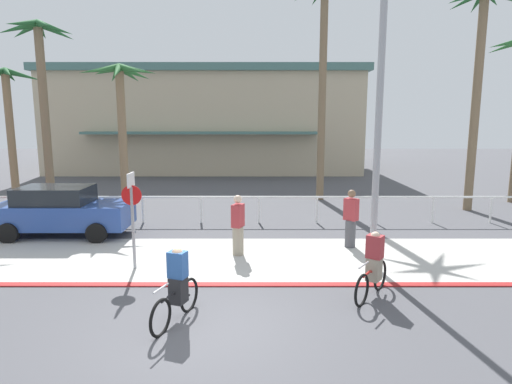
{
  "coord_description": "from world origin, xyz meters",
  "views": [
    {
      "loc": [
        0.99,
        -7.65,
        3.92
      ],
      "look_at": [
        0.95,
        6.0,
        1.62
      ],
      "focal_mm": 30.47,
      "sensor_mm": 36.0,
      "label": 1
    }
  ],
  "objects_px": {
    "palm_tree_2": "(43,71)",
    "cyclist_black_1": "(178,287)",
    "streetlight_curb": "(383,104)",
    "palm_tree_1": "(10,102)",
    "cyclist_red_0": "(375,266)",
    "pedestrian_0": "(239,228)",
    "car_blue_1": "(63,210)",
    "pedestrian_1": "(352,221)",
    "stop_sign_bike_lane": "(133,207)",
    "palm_tree_4": "(325,46)",
    "palm_tree_5": "(483,44)",
    "palm_tree_3": "(123,95)"
  },
  "relations": [
    {
      "from": "palm_tree_3",
      "to": "cyclist_red_0",
      "type": "xyz_separation_m",
      "value": [
        8.39,
        -9.79,
        -4.21
      ]
    },
    {
      "from": "streetlight_curb",
      "to": "car_blue_1",
      "type": "relative_size",
      "value": 1.7
    },
    {
      "from": "stop_sign_bike_lane",
      "to": "pedestrian_1",
      "type": "height_order",
      "value": "stop_sign_bike_lane"
    },
    {
      "from": "streetlight_curb",
      "to": "pedestrian_0",
      "type": "xyz_separation_m",
      "value": [
        -3.63,
        1.24,
        -3.45
      ]
    },
    {
      "from": "palm_tree_2",
      "to": "car_blue_1",
      "type": "relative_size",
      "value": 1.82
    },
    {
      "from": "stop_sign_bike_lane",
      "to": "cyclist_red_0",
      "type": "height_order",
      "value": "stop_sign_bike_lane"
    },
    {
      "from": "palm_tree_1",
      "to": "palm_tree_5",
      "type": "distance_m",
      "value": 21.21
    },
    {
      "from": "palm_tree_5",
      "to": "car_blue_1",
      "type": "height_order",
      "value": "palm_tree_5"
    },
    {
      "from": "pedestrian_0",
      "to": "car_blue_1",
      "type": "bearing_deg",
      "value": 160.4
    },
    {
      "from": "palm_tree_4",
      "to": "cyclist_black_1",
      "type": "relative_size",
      "value": 5.83
    },
    {
      "from": "palm_tree_2",
      "to": "pedestrian_1",
      "type": "distance_m",
      "value": 14.28
    },
    {
      "from": "stop_sign_bike_lane",
      "to": "palm_tree_2",
      "type": "xyz_separation_m",
      "value": [
        -5.86,
        7.87,
        4.22
      ]
    },
    {
      "from": "cyclist_red_0",
      "to": "car_blue_1",
      "type": "bearing_deg",
      "value": 150.99
    },
    {
      "from": "stop_sign_bike_lane",
      "to": "palm_tree_3",
      "type": "distance_m",
      "value": 9.02
    },
    {
      "from": "palm_tree_1",
      "to": "palm_tree_3",
      "type": "xyz_separation_m",
      "value": [
        5.94,
        -1.92,
        0.18
      ]
    },
    {
      "from": "pedestrian_0",
      "to": "cyclist_black_1",
      "type": "bearing_deg",
      "value": -103.87
    },
    {
      "from": "pedestrian_0",
      "to": "pedestrian_1",
      "type": "relative_size",
      "value": 0.98
    },
    {
      "from": "stop_sign_bike_lane",
      "to": "streetlight_curb",
      "type": "height_order",
      "value": "streetlight_curb"
    },
    {
      "from": "palm_tree_3",
      "to": "cyclist_red_0",
      "type": "relative_size",
      "value": 4.13
    },
    {
      "from": "streetlight_curb",
      "to": "palm_tree_1",
      "type": "xyz_separation_m",
      "value": [
        -14.84,
        10.02,
        0.45
      ]
    },
    {
      "from": "palm_tree_2",
      "to": "cyclist_black_1",
      "type": "bearing_deg",
      "value": -55.23
    },
    {
      "from": "stop_sign_bike_lane",
      "to": "palm_tree_1",
      "type": "xyz_separation_m",
      "value": [
        -8.52,
        9.94,
        3.05
      ]
    },
    {
      "from": "palm_tree_3",
      "to": "cyclist_black_1",
      "type": "height_order",
      "value": "palm_tree_3"
    },
    {
      "from": "palm_tree_5",
      "to": "palm_tree_1",
      "type": "bearing_deg",
      "value": 173.46
    },
    {
      "from": "stop_sign_bike_lane",
      "to": "palm_tree_4",
      "type": "relative_size",
      "value": 0.25
    },
    {
      "from": "palm_tree_5",
      "to": "palm_tree_3",
      "type": "bearing_deg",
      "value": 178.17
    },
    {
      "from": "palm_tree_1",
      "to": "palm_tree_2",
      "type": "height_order",
      "value": "palm_tree_2"
    },
    {
      "from": "streetlight_curb",
      "to": "car_blue_1",
      "type": "bearing_deg",
      "value": 160.69
    },
    {
      "from": "palm_tree_1",
      "to": "palm_tree_4",
      "type": "xyz_separation_m",
      "value": [
        14.89,
        0.15,
        2.54
      ]
    },
    {
      "from": "palm_tree_3",
      "to": "cyclist_red_0",
      "type": "distance_m",
      "value": 13.57
    },
    {
      "from": "palm_tree_1",
      "to": "palm_tree_5",
      "type": "relative_size",
      "value": 0.69
    },
    {
      "from": "palm_tree_5",
      "to": "pedestrian_0",
      "type": "relative_size",
      "value": 5.16
    },
    {
      "from": "palm_tree_3",
      "to": "pedestrian_1",
      "type": "relative_size",
      "value": 3.45
    },
    {
      "from": "stop_sign_bike_lane",
      "to": "palm_tree_3",
      "type": "xyz_separation_m",
      "value": [
        -2.58,
        8.02,
        3.23
      ]
    },
    {
      "from": "palm_tree_3",
      "to": "car_blue_1",
      "type": "distance_m",
      "value": 6.25
    },
    {
      "from": "streetlight_curb",
      "to": "palm_tree_1",
      "type": "bearing_deg",
      "value": 145.97
    },
    {
      "from": "palm_tree_1",
      "to": "pedestrian_1",
      "type": "height_order",
      "value": "palm_tree_1"
    },
    {
      "from": "palm_tree_2",
      "to": "pedestrian_1",
      "type": "xyz_separation_m",
      "value": [
        11.96,
        -5.94,
        -5.05
      ]
    },
    {
      "from": "streetlight_curb",
      "to": "palm_tree_1",
      "type": "relative_size",
      "value": 1.19
    },
    {
      "from": "palm_tree_3",
      "to": "pedestrian_0",
      "type": "distance_m",
      "value": 9.56
    },
    {
      "from": "palm_tree_4",
      "to": "palm_tree_5",
      "type": "height_order",
      "value": "palm_tree_4"
    },
    {
      "from": "cyclist_red_0",
      "to": "pedestrian_0",
      "type": "height_order",
      "value": "pedestrian_0"
    },
    {
      "from": "streetlight_curb",
      "to": "palm_tree_1",
      "type": "height_order",
      "value": "streetlight_curb"
    },
    {
      "from": "car_blue_1",
      "to": "pedestrian_0",
      "type": "distance_m",
      "value": 6.39
    },
    {
      "from": "streetlight_curb",
      "to": "cyclist_black_1",
      "type": "relative_size",
      "value": 4.32
    },
    {
      "from": "car_blue_1",
      "to": "pedestrian_0",
      "type": "relative_size",
      "value": 2.48
    },
    {
      "from": "car_blue_1",
      "to": "pedestrian_1",
      "type": "xyz_separation_m",
      "value": [
        9.44,
        -1.37,
        -0.03
      ]
    },
    {
      "from": "palm_tree_4",
      "to": "cyclist_red_0",
      "type": "distance_m",
      "value": 13.57
    },
    {
      "from": "palm_tree_2",
      "to": "palm_tree_3",
      "type": "xyz_separation_m",
      "value": [
        3.28,
        0.15,
        -0.99
      ]
    },
    {
      "from": "streetlight_curb",
      "to": "palm_tree_1",
      "type": "distance_m",
      "value": 17.91
    }
  ]
}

